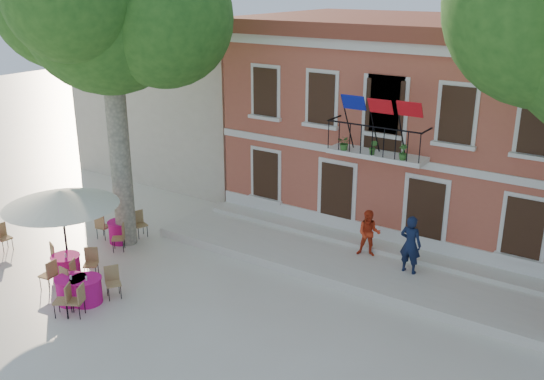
{
  "coord_description": "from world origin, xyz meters",
  "views": [
    {
      "loc": [
        9.62,
        -11.77,
        8.81
      ],
      "look_at": [
        -0.65,
        3.5,
        2.38
      ],
      "focal_mm": 40.0,
      "sensor_mm": 36.0,
      "label": 1
    }
  ],
  "objects_px": {
    "cafe_table_4": "(87,289)",
    "pedestrian_orange": "(369,233)",
    "cafe_table_0": "(66,266)",
    "plane_tree_west": "(107,10)",
    "cafe_table_3": "(121,230)",
    "cafe_table_1": "(71,289)",
    "patio_umbrella": "(61,199)",
    "pedestrian_navy": "(410,244)"
  },
  "relations": [
    {
      "from": "cafe_table_3",
      "to": "cafe_table_4",
      "type": "distance_m",
      "value": 4.28
    },
    {
      "from": "plane_tree_west",
      "to": "pedestrian_orange",
      "type": "distance_m",
      "value": 10.84
    },
    {
      "from": "pedestrian_orange",
      "to": "cafe_table_1",
      "type": "distance_m",
      "value": 9.24
    },
    {
      "from": "cafe_table_3",
      "to": "cafe_table_4",
      "type": "relative_size",
      "value": 0.98
    },
    {
      "from": "plane_tree_west",
      "to": "pedestrian_navy",
      "type": "distance_m",
      "value": 11.82
    },
    {
      "from": "pedestrian_navy",
      "to": "patio_umbrella",
      "type": "bearing_deg",
      "value": 30.59
    },
    {
      "from": "pedestrian_navy",
      "to": "cafe_table_0",
      "type": "xyz_separation_m",
      "value": [
        -8.84,
        -5.78,
        -0.79
      ]
    },
    {
      "from": "pedestrian_orange",
      "to": "cafe_table_1",
      "type": "relative_size",
      "value": 0.84
    },
    {
      "from": "pedestrian_navy",
      "to": "cafe_table_4",
      "type": "xyz_separation_m",
      "value": [
        -7.13,
        -6.42,
        -0.79
      ]
    },
    {
      "from": "cafe_table_3",
      "to": "cafe_table_1",
      "type": "bearing_deg",
      "value": -61.66
    },
    {
      "from": "plane_tree_west",
      "to": "pedestrian_navy",
      "type": "xyz_separation_m",
      "value": [
        9.34,
        2.82,
        -6.69
      ]
    },
    {
      "from": "patio_umbrella",
      "to": "pedestrian_navy",
      "type": "height_order",
      "value": "patio_umbrella"
    },
    {
      "from": "plane_tree_west",
      "to": "pedestrian_orange",
      "type": "xyz_separation_m",
      "value": [
        7.79,
        3.2,
        -6.83
      ]
    },
    {
      "from": "cafe_table_3",
      "to": "cafe_table_0",
      "type": "bearing_deg",
      "value": -76.36
    },
    {
      "from": "cafe_table_1",
      "to": "cafe_table_3",
      "type": "height_order",
      "value": "same"
    },
    {
      "from": "plane_tree_west",
      "to": "cafe_table_1",
      "type": "distance_m",
      "value": 8.6
    },
    {
      "from": "patio_umbrella",
      "to": "cafe_table_0",
      "type": "xyz_separation_m",
      "value": [
        0.59,
        -0.52,
        -1.94
      ]
    },
    {
      "from": "cafe_table_0",
      "to": "plane_tree_west",
      "type": "bearing_deg",
      "value": 99.52
    },
    {
      "from": "cafe_table_0",
      "to": "pedestrian_orange",
      "type": "bearing_deg",
      "value": 40.23
    },
    {
      "from": "pedestrian_orange",
      "to": "cafe_table_4",
      "type": "distance_m",
      "value": 8.82
    },
    {
      "from": "patio_umbrella",
      "to": "cafe_table_0",
      "type": "distance_m",
      "value": 2.09
    },
    {
      "from": "cafe_table_0",
      "to": "cafe_table_1",
      "type": "relative_size",
      "value": 1.0
    },
    {
      "from": "plane_tree_west",
      "to": "cafe_table_4",
      "type": "relative_size",
      "value": 5.74
    },
    {
      "from": "plane_tree_west",
      "to": "cafe_table_0",
      "type": "relative_size",
      "value": 5.78
    },
    {
      "from": "cafe_table_4",
      "to": "pedestrian_orange",
      "type": "bearing_deg",
      "value": 50.66
    },
    {
      "from": "patio_umbrella",
      "to": "pedestrian_orange",
      "type": "distance_m",
      "value": 9.78
    },
    {
      "from": "patio_umbrella",
      "to": "pedestrian_navy",
      "type": "bearing_deg",
      "value": 29.17
    },
    {
      "from": "pedestrian_orange",
      "to": "cafe_table_0",
      "type": "height_order",
      "value": "pedestrian_orange"
    },
    {
      "from": "cafe_table_3",
      "to": "plane_tree_west",
      "type": "bearing_deg",
      "value": 20.15
    },
    {
      "from": "pedestrian_orange",
      "to": "cafe_table_3",
      "type": "height_order",
      "value": "pedestrian_orange"
    },
    {
      "from": "plane_tree_west",
      "to": "cafe_table_3",
      "type": "bearing_deg",
      "value": -159.85
    },
    {
      "from": "pedestrian_navy",
      "to": "cafe_table_4",
      "type": "bearing_deg",
      "value": 43.43
    },
    {
      "from": "cafe_table_4",
      "to": "pedestrian_navy",
      "type": "bearing_deg",
      "value": 42.01
    },
    {
      "from": "patio_umbrella",
      "to": "cafe_table_1",
      "type": "xyz_separation_m",
      "value": [
        1.91,
        -1.38,
        -1.95
      ]
    },
    {
      "from": "cafe_table_1",
      "to": "pedestrian_navy",
      "type": "bearing_deg",
      "value": 41.46
    },
    {
      "from": "plane_tree_west",
      "to": "cafe_table_1",
      "type": "height_order",
      "value": "plane_tree_west"
    },
    {
      "from": "cafe_table_1",
      "to": "patio_umbrella",
      "type": "bearing_deg",
      "value": 144.22
    },
    {
      "from": "plane_tree_west",
      "to": "pedestrian_navy",
      "type": "relative_size",
      "value": 5.83
    },
    {
      "from": "cafe_table_4",
      "to": "cafe_table_0",
      "type": "bearing_deg",
      "value": 159.53
    },
    {
      "from": "cafe_table_0",
      "to": "cafe_table_4",
      "type": "bearing_deg",
      "value": -20.47
    },
    {
      "from": "cafe_table_1",
      "to": "cafe_table_3",
      "type": "bearing_deg",
      "value": 118.34
    },
    {
      "from": "pedestrian_navy",
      "to": "cafe_table_4",
      "type": "relative_size",
      "value": 0.98
    }
  ]
}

